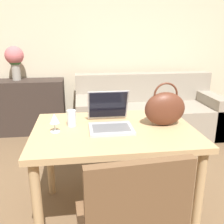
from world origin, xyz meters
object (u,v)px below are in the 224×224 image
(flower_vase, at_px, (15,58))
(laptop, at_px, (109,117))
(handbag, at_px, (165,108))
(drinking_glass, at_px, (72,118))
(wine_glass, at_px, (54,119))
(couch, at_px, (147,114))

(flower_vase, bearing_deg, laptop, -60.76)
(flower_vase, bearing_deg, handbag, -52.96)
(laptop, height_order, flower_vase, flower_vase)
(handbag, relative_size, flower_vase, 0.69)
(handbag, bearing_deg, drinking_glass, 173.68)
(laptop, relative_size, wine_glass, 2.65)
(laptop, xyz_separation_m, handbag, (0.40, -0.04, 0.06))
(wine_glass, distance_m, handbag, 0.77)
(drinking_glass, height_order, wine_glass, wine_glass)
(couch, relative_size, laptop, 5.64)
(laptop, bearing_deg, wine_glass, -169.23)
(couch, height_order, drinking_glass, drinking_glass)
(couch, distance_m, drinking_glass, 1.87)
(drinking_glass, relative_size, wine_glass, 0.89)
(laptop, height_order, wine_glass, laptop)
(wine_glass, xyz_separation_m, flower_vase, (-0.67, 1.94, 0.23))
(drinking_glass, xyz_separation_m, flower_vase, (-0.78, 1.84, 0.26))
(handbag, bearing_deg, wine_glass, -177.87)
(couch, height_order, handbag, handbag)
(drinking_glass, bearing_deg, wine_glass, -136.99)
(drinking_glass, bearing_deg, handbag, -6.32)
(drinking_glass, bearing_deg, laptop, -6.52)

